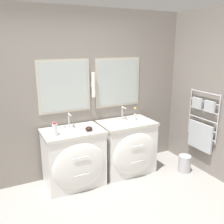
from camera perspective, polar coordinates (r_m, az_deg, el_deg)
The scene contains 10 objects.
wall_back at distance 3.86m, azimuth -11.53°, elevation 3.59°, with size 5.84×0.14×2.60m.
wall_right at distance 4.20m, azimuth 21.78°, elevation 3.51°, with size 0.13×3.47×2.60m.
vanity_left at distance 3.80m, azimuth -8.60°, elevation -10.35°, with size 0.87×0.65×0.86m.
vanity_right at distance 4.13m, azimuth 3.56°, elevation -8.00°, with size 0.87×0.65×0.86m.
faucet_left at distance 3.76m, azimuth -9.77°, elevation -1.91°, with size 0.17×0.14×0.22m.
faucet_right at distance 4.10m, azimuth 2.45°, elevation -0.25°, with size 0.17×0.14×0.22m.
toiletry_bottle at distance 3.48m, azimuth -12.93°, elevation -3.89°, with size 0.08×0.08×0.19m.
amenity_bowl at distance 3.61m, azimuth -5.29°, elevation -3.81°, with size 0.11×0.11×0.06m.
flower_vase at distance 4.08m, azimuth 5.28°, elevation -0.70°, with size 0.04×0.04×0.22m.
waste_bin at distance 4.41m, azimuth 16.24°, elevation -11.18°, with size 0.21×0.21×0.28m.
Camera 1 is at (-0.95, -1.98, 2.07)m, focal length 40.00 mm.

